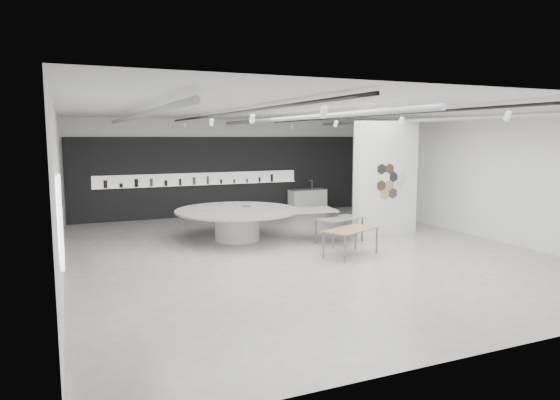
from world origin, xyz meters
name	(u,v)px	position (x,y,z in m)	size (l,w,h in m)	color
room	(297,176)	(-0.09, 0.00, 2.07)	(12.02, 14.02, 3.82)	#B2ADA7
back_wall_display	(223,176)	(-0.08, 6.93, 1.54)	(11.80, 0.27, 3.10)	black
partition_column	(386,178)	(3.50, 1.00, 1.80)	(2.20, 0.38, 3.60)	white
display_island	(240,220)	(-1.07, 1.98, 0.62)	(4.97, 4.21, 0.95)	white
sample_table_wood	(351,231)	(0.97, -1.07, 0.66)	(1.70, 1.31, 0.71)	#9B7150
sample_table_stone	(340,220)	(1.52, 0.46, 0.68)	(1.61, 1.19, 0.74)	gray
kitchen_counter	(308,200)	(3.50, 6.54, 0.46)	(1.65, 0.72, 1.28)	white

